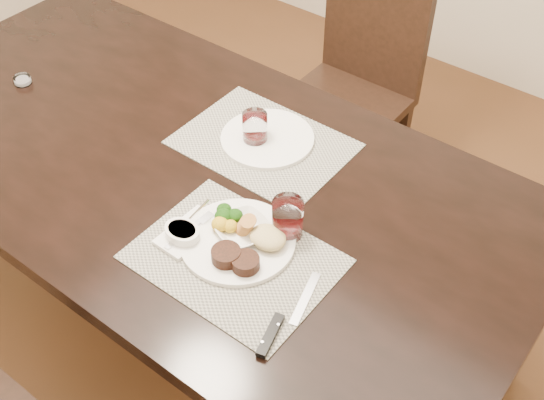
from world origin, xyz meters
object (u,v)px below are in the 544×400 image
Objects in this scene: cracker_bowl at (243,229)px; wine_glass_near at (288,220)px; dinner_plate at (241,241)px; steak_knife at (279,326)px; chair_far at (356,79)px; far_plate at (267,138)px.

wine_glass_near reaches higher than cracker_bowl.
steak_knife is (0.21, -0.13, -0.01)m from dinner_plate.
chair_far is 3.46× the size of steak_knife.
cracker_bowl reaches higher than steak_knife.
far_plate is at bearing -78.78° from chair_far.
wine_glass_near reaches higher than far_plate.
cracker_bowl is (-0.23, 0.16, 0.01)m from steak_knife.
steak_knife is 0.28m from cracker_bowl.
wine_glass_near is at bearing 56.26° from dinner_plate.
dinner_plate is 1.06× the size of far_plate.
far_plate is at bearing 114.80° from steak_knife.
dinner_plate is (0.34, -1.08, 0.27)m from chair_far.
chair_far is at bearing 112.23° from wine_glass_near.
steak_knife reaches higher than far_plate.
steak_knife is 0.63m from far_plate.
steak_knife is at bearing -33.50° from dinner_plate.
steak_knife is 0.99× the size of far_plate.
cracker_bowl is at bearing -73.08° from chair_far.
wine_glass_near is 0.40× the size of far_plate.
dinner_plate reaches higher than far_plate.
far_plate is at bearing 117.13° from dinner_plate.
chair_far reaches higher than steak_knife.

